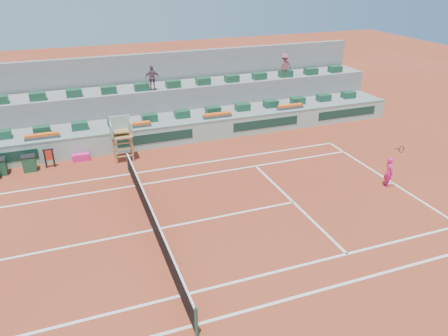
{
  "coord_description": "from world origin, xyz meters",
  "views": [
    {
      "loc": [
        -2.53,
        -14.92,
        9.81
      ],
      "look_at": [
        4.0,
        2.5,
        1.0
      ],
      "focal_mm": 35.0,
      "sensor_mm": 36.0,
      "label": 1
    }
  ],
  "objects_px": {
    "player_bag": "(81,157)",
    "drink_cooler_a": "(29,163)",
    "umpire_chair": "(121,133)",
    "tennis_player": "(389,172)"
  },
  "relations": [
    {
      "from": "umpire_chair",
      "to": "drink_cooler_a",
      "type": "xyz_separation_m",
      "value": [
        -4.77,
        0.22,
        -1.12
      ]
    },
    {
      "from": "drink_cooler_a",
      "to": "tennis_player",
      "type": "height_order",
      "value": "tennis_player"
    },
    {
      "from": "umpire_chair",
      "to": "tennis_player",
      "type": "height_order",
      "value": "umpire_chair"
    },
    {
      "from": "umpire_chair",
      "to": "tennis_player",
      "type": "distance_m",
      "value": 13.76
    },
    {
      "from": "tennis_player",
      "to": "player_bag",
      "type": "bearing_deg",
      "value": 148.74
    },
    {
      "from": "umpire_chair",
      "to": "drink_cooler_a",
      "type": "bearing_deg",
      "value": 177.4
    },
    {
      "from": "player_bag",
      "to": "drink_cooler_a",
      "type": "bearing_deg",
      "value": -171.42
    },
    {
      "from": "drink_cooler_a",
      "to": "tennis_player",
      "type": "xyz_separation_m",
      "value": [
        16.17,
        -7.88,
        0.34
      ]
    },
    {
      "from": "umpire_chair",
      "to": "tennis_player",
      "type": "bearing_deg",
      "value": -33.93
    },
    {
      "from": "tennis_player",
      "to": "umpire_chair",
      "type": "bearing_deg",
      "value": 146.07
    }
  ]
}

